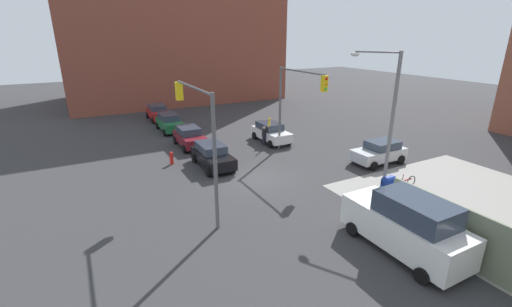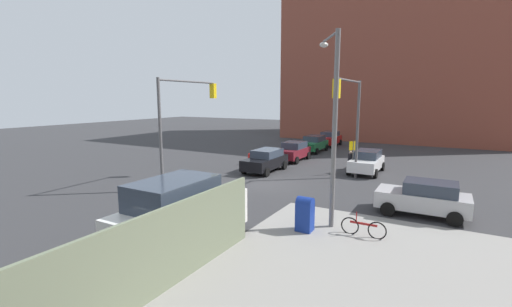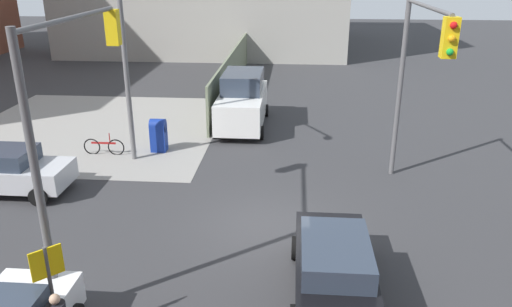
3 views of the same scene
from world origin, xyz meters
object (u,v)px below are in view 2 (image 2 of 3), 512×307
Objects in this scene: sedan_green at (314,143)px; bicycle_leaning_on_fence at (363,228)px; traffic_signal_se_corner at (184,110)px; street_lamp_corner at (333,114)px; traffic_signal_nw_corner at (350,110)px; hatchback_black at (266,160)px; mailbox_blue at (305,213)px; sedan_maroon at (293,151)px; van_white_delivery at (181,215)px; pedestrian_crossing at (350,162)px; fire_hydrant at (249,158)px; sedan_silver at (424,198)px; sedan_white at (367,161)px; sedan_red at (329,138)px.

sedan_green reaches higher than bicycle_leaning_on_fence.
traffic_signal_se_corner reaches higher than bicycle_leaning_on_fence.
traffic_signal_nw_corner is at bearing -171.31° from street_lamp_corner.
traffic_signal_se_corner is 1.51× the size of hatchback_black.
mailbox_blue is 21.36m from sedan_green.
sedan_maroon is 5.62m from sedan_green.
van_white_delivery reaches higher than sedan_green.
traffic_signal_se_corner is 17.03m from sedan_green.
mailbox_blue is 0.33× the size of hatchback_black.
pedestrian_crossing is (-10.68, -1.81, -3.87)m from street_lamp_corner.
street_lamp_corner reaches higher than pedestrian_crossing.
mailbox_blue is at bearing 68.29° from traffic_signal_se_corner.
hatchback_black reaches higher than pedestrian_crossing.
fire_hydrant is at bearing -35.75° from sedan_maroon.
sedan_silver is (6.73, 13.27, 0.36)m from fire_hydrant.
hatchback_black is at bearing 155.23° from pedestrian_crossing.
fire_hydrant is 0.22× the size of hatchback_black.
traffic_signal_nw_corner is 7.37m from hatchback_black.
sedan_white is 0.77× the size of van_white_delivery.
fire_hydrant is at bearing -106.82° from traffic_signal_nw_corner.
fire_hydrant is 8.05m from pedestrian_crossing.
hatchback_black is at bearing 0.01° from sedan_maroon.
street_lamp_corner is 20.70m from sedan_green.
traffic_signal_se_corner is at bearing -6.82° from sedan_red.
mailbox_blue is (3.78, 9.50, -3.87)m from traffic_signal_se_corner.
sedan_white reaches higher than bicycle_leaning_on_fence.
van_white_delivery is at bearing -41.50° from sedan_silver.
sedan_white is at bearing 28.06° from sedan_red.
sedan_silver is (15.73, 11.03, -0.00)m from sedan_green.
fire_hydrant is 0.24× the size of sedan_maroon.
sedan_maroon is 0.95× the size of sedan_white.
sedan_silver is 0.95× the size of sedan_white.
van_white_delivery is 3.36× the size of pedestrian_crossing.
sedan_red is at bearing -172.69° from van_white_delivery.
pedestrian_crossing is (-8.22, 8.30, -3.80)m from traffic_signal_se_corner.
van_white_delivery reaches higher than sedan_red.
street_lamp_corner reaches higher than traffic_signal_se_corner.
traffic_signal_se_corner is 1.57× the size of sedan_white.
sedan_red is (-14.10, 2.28, 0.36)m from fire_hydrant.
pedestrian_crossing is (13.30, 5.72, -0.01)m from sedan_red.
pedestrian_crossing is at bearing -170.39° from street_lamp_corner.
traffic_signal_nw_corner reaches higher than sedan_maroon.
mailbox_blue is 26.23m from sedan_red.
sedan_red is 1.01× the size of sedan_white.
sedan_maroon is 16.61m from bicycle_leaning_on_fence.
sedan_green is 1.04× the size of sedan_red.
hatchback_black reaches higher than bicycle_leaning_on_fence.
hatchback_black is (-5.62, 2.73, -3.79)m from traffic_signal_se_corner.
sedan_maroon is at bearing -106.57° from sedan_white.
sedan_silver is at bearing 92.88° from traffic_signal_se_corner.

